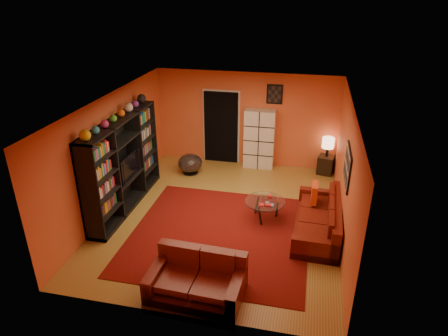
% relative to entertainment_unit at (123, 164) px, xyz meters
% --- Properties ---
extents(floor, '(6.00, 6.00, 0.00)m').
position_rel_entertainment_unit_xyz_m(floor, '(2.27, 0.00, -1.05)').
color(floor, olive).
rests_on(floor, ground).
extents(ceiling, '(6.00, 6.00, 0.00)m').
position_rel_entertainment_unit_xyz_m(ceiling, '(2.27, 0.00, 1.55)').
color(ceiling, white).
rests_on(ceiling, wall_back).
extents(wall_back, '(6.00, 0.00, 6.00)m').
position_rel_entertainment_unit_xyz_m(wall_back, '(2.27, 3.00, 0.25)').
color(wall_back, '#D6572F').
rests_on(wall_back, floor).
extents(wall_front, '(6.00, 0.00, 6.00)m').
position_rel_entertainment_unit_xyz_m(wall_front, '(2.27, -3.00, 0.25)').
color(wall_front, '#D6572F').
rests_on(wall_front, floor).
extents(wall_left, '(0.00, 6.00, 6.00)m').
position_rel_entertainment_unit_xyz_m(wall_left, '(-0.23, 0.00, 0.25)').
color(wall_left, '#D6572F').
rests_on(wall_left, floor).
extents(wall_right, '(0.00, 6.00, 6.00)m').
position_rel_entertainment_unit_xyz_m(wall_right, '(4.78, 0.00, 0.25)').
color(wall_right, '#D6572F').
rests_on(wall_right, floor).
extents(rug, '(3.60, 3.60, 0.01)m').
position_rel_entertainment_unit_xyz_m(rug, '(2.38, -0.70, -1.04)').
color(rug, '#500A09').
rests_on(rug, floor).
extents(doorway, '(0.95, 0.10, 2.04)m').
position_rel_entertainment_unit_xyz_m(doorway, '(1.57, 2.96, -0.03)').
color(doorway, black).
rests_on(doorway, floor).
extents(wall_art_right, '(0.03, 1.00, 0.70)m').
position_rel_entertainment_unit_xyz_m(wall_art_right, '(4.75, -0.30, 0.55)').
color(wall_art_right, black).
rests_on(wall_art_right, wall_right).
extents(wall_art_back, '(0.42, 0.03, 0.52)m').
position_rel_entertainment_unit_xyz_m(wall_art_back, '(3.02, 2.98, 1.00)').
color(wall_art_back, black).
rests_on(wall_art_back, wall_back).
extents(entertainment_unit, '(0.45, 3.00, 2.10)m').
position_rel_entertainment_unit_xyz_m(entertainment_unit, '(0.00, 0.00, 0.00)').
color(entertainment_unit, black).
rests_on(entertainment_unit, floor).
extents(tv, '(0.95, 0.12, 0.55)m').
position_rel_entertainment_unit_xyz_m(tv, '(0.05, 0.05, -0.06)').
color(tv, black).
rests_on(tv, entertainment_unit).
extents(sofa, '(0.96, 2.20, 0.85)m').
position_rel_entertainment_unit_xyz_m(sofa, '(4.41, -0.16, -0.76)').
color(sofa, '#53100B').
rests_on(sofa, rug).
extents(loveseat, '(1.59, 1.00, 0.85)m').
position_rel_entertainment_unit_xyz_m(loveseat, '(2.39, -2.42, -0.77)').
color(loveseat, '#53100B').
rests_on(loveseat, rug).
extents(throw_pillow, '(0.12, 0.42, 0.42)m').
position_rel_entertainment_unit_xyz_m(throw_pillow, '(4.22, 0.35, -0.42)').
color(throw_pillow, '#E54119').
rests_on(throw_pillow, sofa).
extents(coffee_table, '(0.87, 0.87, 0.44)m').
position_rel_entertainment_unit_xyz_m(coffee_table, '(3.20, 0.10, -0.65)').
color(coffee_table, silver).
rests_on(coffee_table, floor).
extents(storage_cabinet, '(0.83, 0.37, 1.65)m').
position_rel_entertainment_unit_xyz_m(storage_cabinet, '(2.69, 2.80, -0.23)').
color(storage_cabinet, silver).
rests_on(storage_cabinet, floor).
extents(bowl_chair, '(0.66, 0.66, 0.54)m').
position_rel_entertainment_unit_xyz_m(bowl_chair, '(0.94, 1.97, -0.76)').
color(bowl_chair, black).
rests_on(bowl_chair, floor).
extents(side_table, '(0.48, 0.48, 0.50)m').
position_rel_entertainment_unit_xyz_m(side_table, '(4.53, 2.75, -0.80)').
color(side_table, black).
rests_on(side_table, floor).
extents(table_lamp, '(0.32, 0.32, 0.53)m').
position_rel_entertainment_unit_xyz_m(table_lamp, '(4.53, 2.75, -0.18)').
color(table_lamp, black).
rests_on(table_lamp, side_table).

